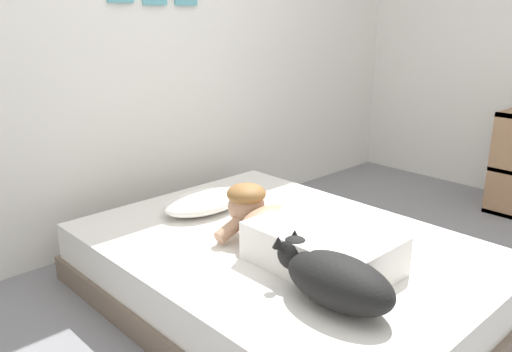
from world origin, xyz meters
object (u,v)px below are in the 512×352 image
Objects in this scene: bed at (283,271)px; cell_phone at (293,257)px; person_lying at (299,236)px; pillow at (204,201)px; dog at (333,277)px; coffee_cup at (254,206)px.

cell_phone is at bearing -122.69° from bed.
pillow is at bearing 86.37° from person_lying.
pillow is 0.78m from person_lying.
pillow is at bearing 84.48° from cell_phone.
person_lying reaches higher than dog.
bed is 3.95× the size of pillow.
cell_phone is at bearing -115.50° from coffee_cup.
bed is 3.57× the size of dog.
bed is 0.65m from pillow.
person_lying is (-0.07, -0.17, 0.27)m from bed.
bed is at bearing -112.37° from coffee_cup.
coffee_cup reaches higher than bed.
cell_phone is at bearing -95.52° from pillow.
dog is 4.11× the size of cell_phone.
bed is at bearing -87.60° from pillow.
person_lying is 7.36× the size of coffee_cup.
pillow is 0.77m from cell_phone.
person_lying is 0.41m from dog.
bed is 2.23× the size of person_lying.
person_lying is at bearing 60.79° from dog.
pillow is 1.16m from dog.
dog reaches higher than coffee_cup.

